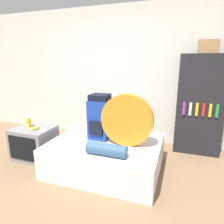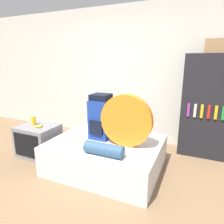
% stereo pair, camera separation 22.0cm
% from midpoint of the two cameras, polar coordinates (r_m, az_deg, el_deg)
% --- Properties ---
extents(ground_plane, '(16.00, 16.00, 0.00)m').
position_cam_midpoint_polar(ground_plane, '(2.68, -15.94, -22.36)').
color(ground_plane, '#846647').
extents(wall_back, '(8.00, 0.05, 2.60)m').
position_cam_midpoint_polar(wall_back, '(4.07, 0.28, 10.53)').
color(wall_back, silver).
rests_on(wall_back, ground_plane).
extents(bed, '(1.58, 1.25, 0.43)m').
position_cam_midpoint_polar(bed, '(3.06, -3.78, -12.03)').
color(bed, silver).
rests_on(bed, ground_plane).
extents(backpack, '(0.29, 0.32, 0.67)m').
position_cam_midpoint_polar(backpack, '(2.99, -5.65, -1.54)').
color(backpack, navy).
rests_on(backpack, bed).
extents(tent_bag, '(0.72, 0.11, 0.72)m').
position_cam_midpoint_polar(tent_bag, '(2.72, 1.95, -2.37)').
color(tent_bag, orange).
rests_on(tent_bag, bed).
extents(sleeping_roll, '(0.51, 0.16, 0.16)m').
position_cam_midpoint_polar(sleeping_roll, '(2.52, -4.12, -10.72)').
color(sleeping_roll, '#33567A').
rests_on(sleeping_roll, bed).
extents(television, '(0.62, 0.54, 0.52)m').
position_cam_midpoint_polar(television, '(3.62, -22.97, -8.14)').
color(television, gray).
rests_on(television, ground_plane).
extents(canister, '(0.07, 0.07, 0.17)m').
position_cam_midpoint_polar(canister, '(3.57, -24.37, -2.75)').
color(canister, gold).
rests_on(canister, television).
extents(banana_bunch, '(0.11, 0.14, 0.03)m').
position_cam_midpoint_polar(banana_bunch, '(3.44, -22.63, -4.28)').
color(banana_bunch, yellow).
rests_on(banana_bunch, television).
extents(bookshelf, '(0.75, 0.37, 1.69)m').
position_cam_midpoint_polar(bookshelf, '(3.67, 22.19, 1.80)').
color(bookshelf, black).
rests_on(bookshelf, ground_plane).
extents(cardboard_box, '(0.30, 0.23, 0.21)m').
position_cam_midpoint_polar(cardboard_box, '(3.60, 24.21, 16.67)').
color(cardboard_box, '#99754C').
rests_on(cardboard_box, bookshelf).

